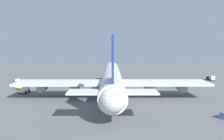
{
  "coord_description": "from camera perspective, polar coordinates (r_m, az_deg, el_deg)",
  "views": [
    {
      "loc": [
        -83.4,
        0.42,
        18.05
      ],
      "look_at": [
        0.0,
        0.0,
        9.13
      ],
      "focal_mm": 38.08,
      "sensor_mm": 36.0,
      "label": 1
    }
  ],
  "objects": [
    {
      "name": "safety_cone_nose",
      "position": [
        117.4,
        0.06,
        -2.58
      ],
      "size": [
        0.45,
        0.45,
        0.65
      ],
      "primitive_type": "cone",
      "color": "orange",
      "rests_on": "ground_plane"
    },
    {
      "name": "baggage_tug",
      "position": [
        130.0,
        22.65,
        -1.77
      ],
      "size": [
        4.72,
        3.21,
        2.59
      ],
      "color": "silver",
      "rests_on": "ground_plane"
    },
    {
      "name": "cargo_airplane",
      "position": [
        83.96,
        0.0,
        -2.15
      ],
      "size": [
        72.55,
        65.33,
        20.29
      ],
      "color": "silver",
      "rests_on": "ground_plane"
    },
    {
      "name": "ground_plane",
      "position": [
        85.33,
        -0.0,
        -6.11
      ],
      "size": [
        290.21,
        290.21,
        0.0
      ],
      "primitive_type": "plane",
      "color": "slate"
    },
    {
      "name": "pushback_tractor",
      "position": [
        104.05,
        -21.08,
        -3.69
      ],
      "size": [
        3.35,
        4.51,
        2.12
      ],
      "color": "yellow",
      "rests_on": "ground_plane"
    },
    {
      "name": "maintenance_van",
      "position": [
        119.66,
        -21.25,
        -2.48
      ],
      "size": [
        3.05,
        4.13,
        2.07
      ],
      "color": "white",
      "rests_on": "ground_plane"
    },
    {
      "name": "fuel_truck",
      "position": [
        103.43,
        9.42,
        -3.36
      ],
      "size": [
        4.64,
        4.1,
        2.52
      ],
      "color": "#333338",
      "rests_on": "ground_plane"
    },
    {
      "name": "catering_truck",
      "position": [
        95.21,
        -20.2,
        -4.48
      ],
      "size": [
        5.0,
        3.09,
        2.37
      ],
      "color": "silver",
      "rests_on": "ground_plane"
    }
  ]
}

